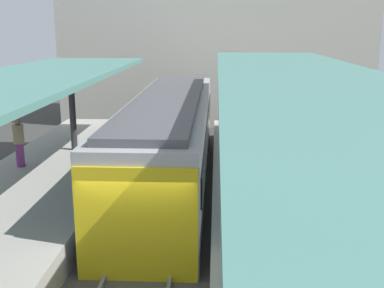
% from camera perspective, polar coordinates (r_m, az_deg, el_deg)
% --- Properties ---
extents(ground_plane, '(80.00, 80.00, 0.00)m').
position_cam_1_polar(ground_plane, '(11.58, -5.97, -15.33)').
color(ground_plane, '#383835').
extents(platform_right, '(4.40, 28.00, 1.00)m').
position_cam_1_polar(platform_right, '(11.43, 13.69, -13.27)').
color(platform_right, '#ADA8A0').
rests_on(platform_right, ground_plane).
extents(track_ballast, '(3.20, 28.00, 0.20)m').
position_cam_1_polar(track_ballast, '(11.54, -5.99, -14.90)').
color(track_ballast, '#4C4742').
rests_on(track_ballast, ground_plane).
extents(rail_near_side, '(0.08, 28.00, 0.14)m').
position_cam_1_polar(rail_near_side, '(11.58, -9.64, -13.95)').
color(rail_near_side, slate).
rests_on(rail_near_side, track_ballast).
extents(rail_far_side, '(0.08, 28.00, 0.14)m').
position_cam_1_polar(rail_far_side, '(11.37, -2.31, -14.30)').
color(rail_far_side, slate).
rests_on(rail_far_side, track_ballast).
extents(commuter_train, '(2.78, 15.22, 3.10)m').
position_cam_1_polar(commuter_train, '(17.49, -2.65, 0.89)').
color(commuter_train, '#ADADB2').
rests_on(commuter_train, track_ballast).
extents(canopy_right, '(4.18, 21.00, 3.53)m').
position_cam_1_polar(canopy_right, '(11.65, 13.53, 7.41)').
color(canopy_right, '#333335').
rests_on(canopy_right, platform_right).
extents(platform_bench, '(1.40, 0.41, 0.86)m').
position_cam_1_polar(platform_bench, '(9.49, 16.75, -12.83)').
color(platform_bench, black).
rests_on(platform_bench, platform_right).
extents(passenger_near_bench, '(0.36, 0.36, 1.67)m').
position_cam_1_polar(passenger_near_bench, '(17.10, -20.00, 0.25)').
color(passenger_near_bench, '#7A337A').
rests_on(passenger_near_bench, platform_left).
extents(station_building_backdrop, '(18.00, 6.00, 11.00)m').
position_cam_1_polar(station_building_backdrop, '(29.99, 2.87, 13.52)').
color(station_building_backdrop, beige).
rests_on(station_building_backdrop, ground_plane).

